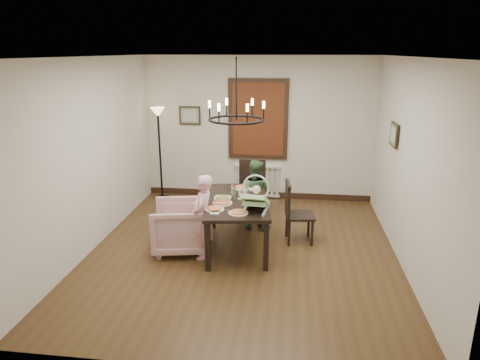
% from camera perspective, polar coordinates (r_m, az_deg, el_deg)
% --- Properties ---
extents(room_shell, '(4.51, 5.00, 2.81)m').
position_cam_1_polar(room_shell, '(6.35, 0.78, 3.42)').
color(room_shell, '#482D18').
rests_on(room_shell, ground).
extents(dining_table, '(1.12, 1.72, 0.76)m').
position_cam_1_polar(dining_table, '(6.37, -0.45, -3.38)').
color(dining_table, black).
rests_on(dining_table, room_shell).
extents(chair_far, '(0.47, 0.47, 1.06)m').
position_cam_1_polar(chair_far, '(7.42, 1.47, -1.57)').
color(chair_far, black).
rests_on(chair_far, room_shell).
extents(chair_right, '(0.48, 0.48, 0.97)m').
position_cam_1_polar(chair_right, '(6.69, 7.98, -4.24)').
color(chair_right, black).
rests_on(chair_right, room_shell).
extents(armchair, '(0.96, 0.94, 0.75)m').
position_cam_1_polar(armchair, '(6.45, -7.98, -6.16)').
color(armchair, '#D1A0AB').
rests_on(armchair, room_shell).
extents(elderly_woman, '(0.26, 0.38, 1.02)m').
position_cam_1_polar(elderly_woman, '(6.14, -4.94, -5.85)').
color(elderly_woman, '#ECA7B4').
rests_on(elderly_woman, room_shell).
extents(seated_man, '(0.53, 0.44, 0.98)m').
position_cam_1_polar(seated_man, '(7.12, 1.90, -2.72)').
color(seated_man, '#3F633B').
rests_on(seated_man, room_shell).
extents(baby_bouncer, '(0.44, 0.57, 0.35)m').
position_cam_1_polar(baby_bouncer, '(5.88, 2.09, -2.48)').
color(baby_bouncer, '#B9EEA4').
rests_on(baby_bouncer, dining_table).
extents(salad_bowl, '(0.30, 0.30, 0.07)m').
position_cam_1_polar(salad_bowl, '(6.28, -2.32, -2.54)').
color(salad_bowl, white).
rests_on(salad_bowl, dining_table).
extents(pizza_platter, '(0.28, 0.28, 0.04)m').
position_cam_1_polar(pizza_platter, '(6.19, -2.35, -3.00)').
color(pizza_platter, tan).
rests_on(pizza_platter, dining_table).
extents(drinking_glass, '(0.07, 0.07, 0.14)m').
position_cam_1_polar(drinking_glass, '(6.35, -0.83, -1.97)').
color(drinking_glass, silver).
rests_on(drinking_glass, dining_table).
extents(window_blinds, '(1.00, 0.03, 1.40)m').
position_cam_1_polar(window_blinds, '(8.35, 2.43, 8.07)').
color(window_blinds, '#5D2912').
rests_on(window_blinds, room_shell).
extents(radiator, '(0.92, 0.12, 0.62)m').
position_cam_1_polar(radiator, '(8.65, 2.34, -0.11)').
color(radiator, silver).
rests_on(radiator, room_shell).
extents(picture_back, '(0.42, 0.03, 0.36)m').
position_cam_1_polar(picture_back, '(8.58, -6.69, 8.54)').
color(picture_back, black).
rests_on(picture_back, room_shell).
extents(picture_right, '(0.03, 0.42, 0.36)m').
position_cam_1_polar(picture_right, '(6.95, 19.84, 5.70)').
color(picture_right, black).
rests_on(picture_right, room_shell).
extents(floor_lamp, '(0.30, 0.30, 1.80)m').
position_cam_1_polar(floor_lamp, '(8.56, -10.61, 3.24)').
color(floor_lamp, black).
rests_on(floor_lamp, room_shell).
extents(chandelier, '(0.80, 0.80, 0.04)m').
position_cam_1_polar(chandelier, '(6.05, -0.48, 8.06)').
color(chandelier, black).
rests_on(chandelier, room_shell).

